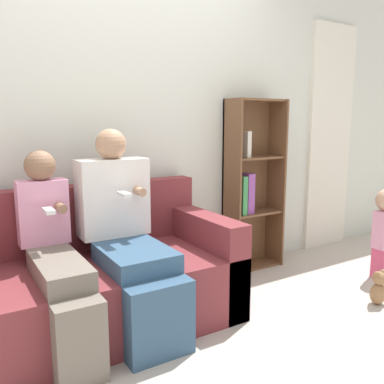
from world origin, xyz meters
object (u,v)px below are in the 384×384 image
Objects in this scene: bookshelf at (250,185)px; teddy_bear at (378,288)px; couch at (88,285)px; adult_seated at (126,229)px; child_seated at (56,253)px.

teddy_bear is at bearing -75.29° from bookshelf.
couch is 1.48× the size of adult_seated.
couch is 1.61m from bookshelf.
adult_seated reaches higher than teddy_bear.
child_seated is at bearing -175.27° from adult_seated.
child_seated is 0.76× the size of bookshelf.
teddy_bear is (1.57, -0.64, -0.50)m from adult_seated.
child_seated is 2.13m from teddy_bear.
adult_seated is 1.36m from bookshelf.
couch is 1.25× the size of bookshelf.
teddy_bear is (1.99, -0.61, -0.43)m from child_seated.
couch is at bearing 159.25° from adult_seated.
couch is at bearing 30.77° from child_seated.
bookshelf is 1.25m from teddy_bear.
couch is 1.94m from teddy_bear.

